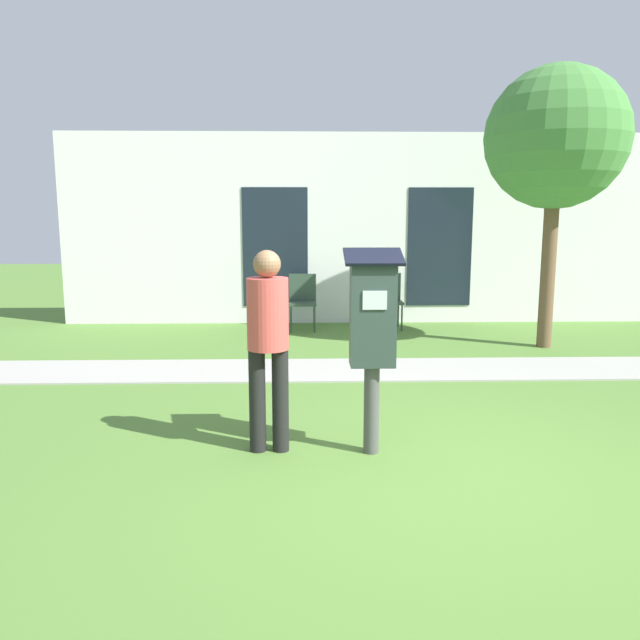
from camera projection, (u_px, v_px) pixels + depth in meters
The scene contains 8 objects.
ground_plane at pixel (435, 476), 4.45m from camera, with size 40.00×40.00×0.00m, color #517A33.
sidewalk at pixel (381, 369), 7.48m from camera, with size 12.00×1.10×0.02m.
building_facade at pixel (357, 230), 10.66m from camera, with size 10.00×0.26×3.20m.
parking_meter at pixel (373, 325), 4.73m from camera, with size 0.44×0.31×1.59m.
person_standing at pixel (268, 335), 4.78m from camera, with size 0.32×0.32×1.58m.
outdoor_chair_left at pixel (303, 297), 10.08m from camera, with size 0.44×0.44×0.90m.
outdoor_chair_middle at pixel (388, 296), 10.21m from camera, with size 0.44×0.44×0.90m.
tree at pixel (556, 139), 8.36m from camera, with size 1.90×1.90×3.82m.
Camera 1 is at (-0.94, -4.18, 1.84)m, focal length 35.00 mm.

